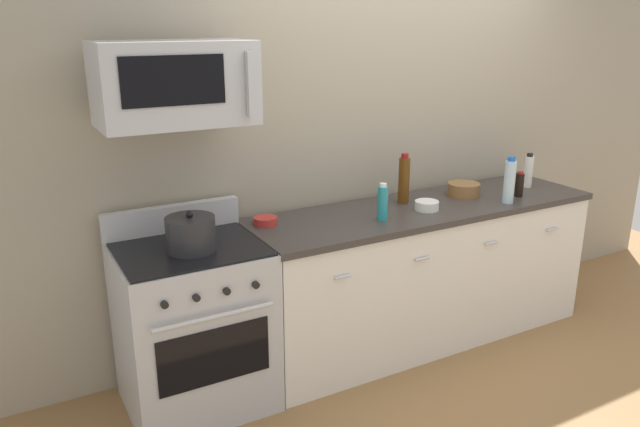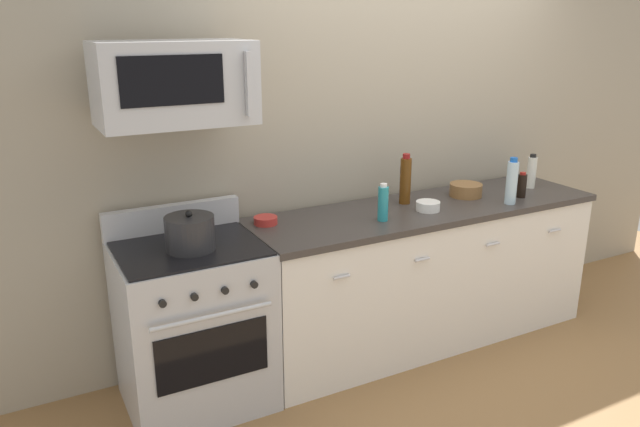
% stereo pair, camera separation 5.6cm
% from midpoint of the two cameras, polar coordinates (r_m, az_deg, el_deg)
% --- Properties ---
extents(ground_plane, '(6.51, 6.51, 0.00)m').
position_cam_midpoint_polar(ground_plane, '(4.28, 9.67, -11.16)').
color(ground_plane, olive).
extents(back_wall, '(5.42, 0.10, 2.70)m').
position_cam_midpoint_polar(back_wall, '(4.15, 7.18, 7.86)').
color(back_wall, '#9E937F').
rests_on(back_wall, ground_plane).
extents(counter_unit, '(2.33, 0.66, 0.92)m').
position_cam_midpoint_polar(counter_unit, '(4.08, 10.01, -5.50)').
color(counter_unit, silver).
rests_on(counter_unit, ground_plane).
extents(range_oven, '(0.76, 0.69, 1.07)m').
position_cam_midpoint_polar(range_oven, '(3.43, -11.22, -10.08)').
color(range_oven, '#B7BABF').
rests_on(range_oven, ground_plane).
extents(microwave, '(0.74, 0.44, 0.40)m').
position_cam_midpoint_polar(microwave, '(3.10, -12.89, 11.74)').
color(microwave, '#B7BABF').
extents(bottle_soy_sauce_dark, '(0.06, 0.06, 0.17)m').
position_cam_midpoint_polar(bottle_soy_sauce_dark, '(4.26, 18.62, 2.49)').
color(bottle_soy_sauce_dark, black).
rests_on(bottle_soy_sauce_dark, countertop_slab).
extents(bottle_dish_soap, '(0.06, 0.06, 0.22)m').
position_cam_midpoint_polar(bottle_dish_soap, '(3.58, 6.33, 0.97)').
color(bottle_dish_soap, teal).
rests_on(bottle_dish_soap, countertop_slab).
extents(bottle_wine_amber, '(0.07, 0.07, 0.32)m').
position_cam_midpoint_polar(bottle_wine_amber, '(3.92, 8.35, 3.10)').
color(bottle_wine_amber, '#59330F').
rests_on(bottle_wine_amber, countertop_slab).
extents(bottle_vinegar_white, '(0.06, 0.06, 0.24)m').
position_cam_midpoint_polar(bottle_vinegar_white, '(4.51, 19.42, 3.67)').
color(bottle_vinegar_white, silver).
rests_on(bottle_vinegar_white, countertop_slab).
extents(bottle_water_clear, '(0.07, 0.07, 0.30)m').
position_cam_midpoint_polar(bottle_water_clear, '(4.07, 17.78, 2.81)').
color(bottle_water_clear, silver).
rests_on(bottle_water_clear, countertop_slab).
extents(bowl_wooden_salad, '(0.21, 0.21, 0.08)m').
position_cam_midpoint_polar(bowl_wooden_salad, '(4.19, 13.78, 2.18)').
color(bowl_wooden_salad, brown).
rests_on(bowl_wooden_salad, countertop_slab).
extents(bowl_white_ceramic, '(0.15, 0.15, 0.06)m').
position_cam_midpoint_polar(bowl_white_ceramic, '(3.83, 10.42, 0.72)').
color(bowl_white_ceramic, white).
rests_on(bowl_white_ceramic, countertop_slab).
extents(bowl_red_small, '(0.14, 0.14, 0.04)m').
position_cam_midpoint_polar(bowl_red_small, '(3.53, -4.63, -0.62)').
color(bowl_red_small, '#B72D28').
rests_on(bowl_red_small, countertop_slab).
extents(stockpot, '(0.25, 0.25, 0.21)m').
position_cam_midpoint_polar(stockpot, '(3.17, -11.51, -1.79)').
color(stockpot, '#262628').
rests_on(stockpot, range_oven).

